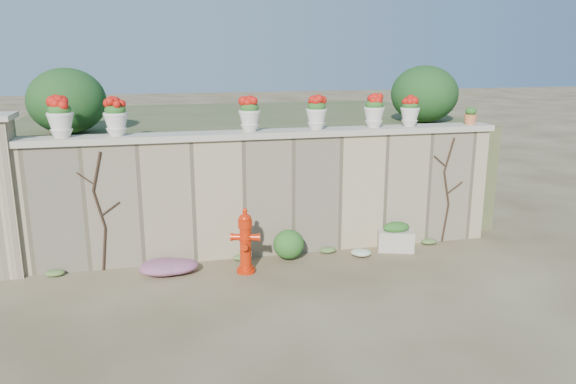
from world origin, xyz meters
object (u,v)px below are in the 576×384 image
object	(u,v)px
fire_hydrant	(245,241)
urn_pot_0	(60,118)
planter_box	(396,237)
terracotta_pot	(470,117)

from	to	relation	value
fire_hydrant	urn_pot_0	size ratio (longest dim) A/B	1.70
fire_hydrant	planter_box	bearing A→B (deg)	24.53
urn_pot_0	terracotta_pot	xyz separation A→B (m)	(6.86, 0.00, -0.17)
fire_hydrant	terracotta_pot	size ratio (longest dim) A/B	3.59
fire_hydrant	urn_pot_0	bearing A→B (deg)	179.03
planter_box	urn_pot_0	world-z (taller)	urn_pot_0
fire_hydrant	terracotta_pot	world-z (taller)	terracotta_pot
planter_box	terracotta_pot	xyz separation A→B (m)	(1.53, 0.44, 2.00)
fire_hydrant	terracotta_pot	xyz separation A→B (m)	(4.23, 0.83, 1.71)
fire_hydrant	terracotta_pot	distance (m)	4.63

